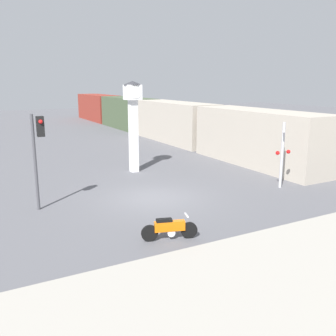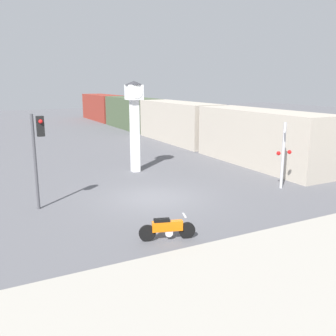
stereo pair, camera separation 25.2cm
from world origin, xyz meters
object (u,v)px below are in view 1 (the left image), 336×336
object	(u,v)px
railroad_crossing_signal	(282,152)
traffic_light	(38,144)
freight_train	(149,117)
motorcycle	(169,228)
clock_tower	(133,114)

from	to	relation	value
railroad_crossing_signal	traffic_light	bearing A→B (deg)	168.33
freight_train	traffic_light	bearing A→B (deg)	-126.41
motorcycle	railroad_crossing_signal	distance (m)	8.42
clock_tower	motorcycle	bearing A→B (deg)	-106.48
freight_train	motorcycle	bearing A→B (deg)	-113.96
motorcycle	freight_train	bearing A→B (deg)	83.01
freight_train	railroad_crossing_signal	bearing A→B (deg)	-97.43
motorcycle	railroad_crossing_signal	xyz separation A→B (m)	(7.78, 2.91, 1.37)
traffic_light	railroad_crossing_signal	world-z (taller)	traffic_light
motorcycle	freight_train	distance (m)	25.85
clock_tower	railroad_crossing_signal	xyz separation A→B (m)	(4.99, -6.54, -1.57)
freight_train	railroad_crossing_signal	distance (m)	20.86
motorcycle	traffic_light	bearing A→B (deg)	138.06
freight_train	traffic_light	xyz separation A→B (m)	(-13.59, -18.43, 0.98)
motorcycle	traffic_light	world-z (taller)	traffic_light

